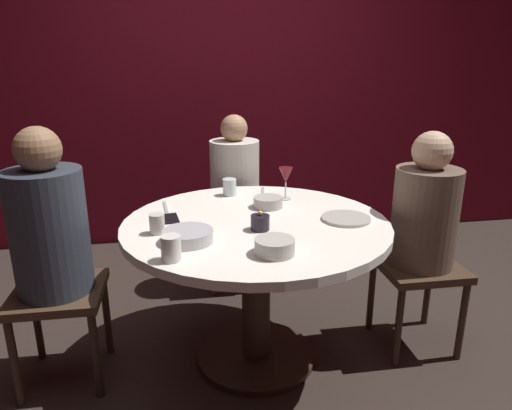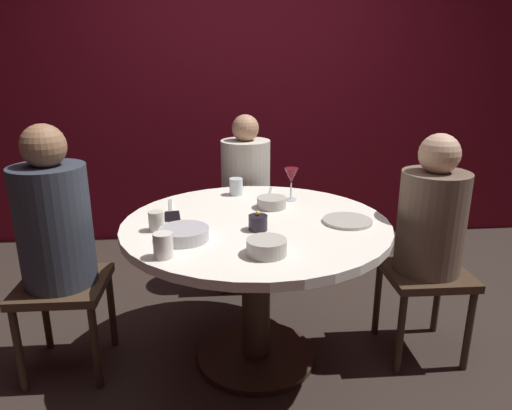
% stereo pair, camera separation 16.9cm
% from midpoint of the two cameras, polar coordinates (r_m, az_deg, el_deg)
% --- Properties ---
extents(ground_plane, '(8.00, 8.00, 0.00)m').
position_cam_midpoint_polar(ground_plane, '(2.54, 2.01, -18.14)').
color(ground_plane, '#2D231E').
extents(back_wall, '(6.00, 0.10, 2.60)m').
position_cam_midpoint_polar(back_wall, '(3.85, -0.82, 14.92)').
color(back_wall, maroon).
rests_on(back_wall, ground).
extents(dining_table, '(1.25, 1.25, 0.75)m').
position_cam_midpoint_polar(dining_table, '(2.25, 2.17, -6.05)').
color(dining_table, silver).
rests_on(dining_table, ground).
extents(seated_diner_left, '(0.40, 0.40, 1.21)m').
position_cam_midpoint_polar(seated_diner_left, '(2.28, -21.47, -2.57)').
color(seated_diner_left, '#3F2D1E').
rests_on(seated_diner_left, ground).
extents(seated_diner_back, '(0.40, 0.40, 1.14)m').
position_cam_midpoint_polar(seated_diner_back, '(3.02, 0.34, 2.75)').
color(seated_diner_back, '#3F2D1E').
rests_on(seated_diner_back, ground).
extents(seated_diner_right, '(0.40, 0.40, 1.15)m').
position_cam_midpoint_polar(seated_diner_right, '(2.44, 22.50, -2.14)').
color(seated_diner_right, '#3F2D1E').
rests_on(seated_diner_right, ground).
extents(candle_holder, '(0.08, 0.08, 0.09)m').
position_cam_midpoint_polar(candle_holder, '(2.07, 2.48, -2.19)').
color(candle_holder, black).
rests_on(candle_holder, dining_table).
extents(wine_glass, '(0.08, 0.08, 0.18)m').
position_cam_midpoint_polar(wine_glass, '(2.49, 6.29, 3.41)').
color(wine_glass, silver).
rests_on(wine_glass, dining_table).
extents(dinner_plate, '(0.23, 0.23, 0.01)m').
position_cam_midpoint_polar(dinner_plate, '(2.23, 13.26, -1.94)').
color(dinner_plate, '#B2ADA3').
rests_on(dinner_plate, dining_table).
extents(cell_phone, '(0.09, 0.15, 0.01)m').
position_cam_midpoint_polar(cell_phone, '(2.26, -8.07, -1.39)').
color(cell_phone, black).
rests_on(cell_phone, dining_table).
extents(bowl_serving_large, '(0.21, 0.21, 0.05)m').
position_cam_midpoint_polar(bowl_serving_large, '(1.97, -6.37, -3.57)').
color(bowl_serving_large, '#B7B7BC').
rests_on(bowl_serving_large, dining_table).
extents(bowl_salad_center, '(0.16, 0.16, 0.06)m').
position_cam_midpoint_polar(bowl_salad_center, '(1.82, 3.98, -5.18)').
color(bowl_salad_center, '#B2ADA3').
rests_on(bowl_salad_center, dining_table).
extents(bowl_small_white, '(0.15, 0.15, 0.05)m').
position_cam_midpoint_polar(bowl_small_white, '(2.38, 3.94, 0.28)').
color(bowl_small_white, '#B2ADA3').
rests_on(bowl_small_white, dining_table).
extents(cup_near_candle, '(0.08, 0.08, 0.09)m').
position_cam_midpoint_polar(cup_near_candle, '(2.59, -0.58, 2.24)').
color(cup_near_candle, silver).
rests_on(cup_near_candle, dining_table).
extents(cup_by_left_diner, '(0.08, 0.08, 0.10)m').
position_cam_midpoint_polar(cup_by_left_diner, '(1.80, -8.65, -4.95)').
color(cup_by_left_diner, silver).
rests_on(cup_by_left_diner, dining_table).
extents(cup_by_right_diner, '(0.07, 0.07, 0.09)m').
position_cam_midpoint_polar(cup_by_right_diner, '(2.09, -9.86, -1.98)').
color(cup_by_right_diner, beige).
rests_on(cup_by_right_diner, dining_table).
extents(fork_near_plate, '(0.05, 0.18, 0.01)m').
position_cam_midpoint_polar(fork_near_plate, '(2.66, 3.55, 1.62)').
color(fork_near_plate, '#B7B7BC').
rests_on(fork_near_plate, dining_table).
extents(knife_near_plate, '(0.03, 0.18, 0.01)m').
position_cam_midpoint_polar(knife_near_plate, '(2.45, -8.47, 0.02)').
color(knife_near_plate, '#B7B7BC').
rests_on(knife_near_plate, dining_table).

